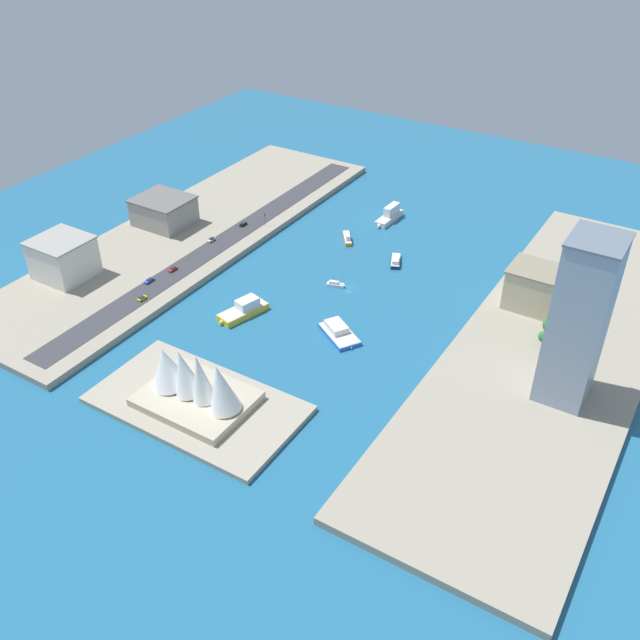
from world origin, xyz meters
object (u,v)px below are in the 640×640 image
(patrol_launch_navy, at_px, (396,261))
(pickup_red, at_px, (173,269))
(traffic_light_waterfront, at_px, (265,218))
(hotel_broad_white, at_px, (63,258))
(office_block_beige, at_px, (543,290))
(ferry_white_commuter, at_px, (390,215))
(carpark_squat_concrete, at_px, (164,211))
(opera_landmark, at_px, (193,383))
(ferry_yellow_fast, at_px, (244,310))
(suv_black, at_px, (243,224))
(catamaran_blue, at_px, (338,332))
(van_white, at_px, (211,240))
(tower_tall_glass, at_px, (579,321))
(sailboat_small_white, at_px, (336,284))
(taxi_yellow_cab, at_px, (142,298))
(hatchback_blue, at_px, (149,280))
(water_taxi_orange, at_px, (347,237))

(patrol_launch_navy, height_order, pickup_red, pickup_red)
(traffic_light_waterfront, bearing_deg, hotel_broad_white, 61.48)
(office_block_beige, bearing_deg, ferry_white_commuter, -25.96)
(carpark_squat_concrete, height_order, opera_landmark, opera_landmark)
(patrol_launch_navy, bearing_deg, ferry_yellow_fast, 64.28)
(pickup_red, distance_m, suv_black, 53.39)
(catamaran_blue, bearing_deg, van_white, -19.12)
(patrol_launch_navy, distance_m, tower_tall_glass, 114.51)
(sailboat_small_white, height_order, office_block_beige, office_block_beige)
(ferry_yellow_fast, xyz_separation_m, office_block_beige, (-105.86, -65.73, 9.63))
(taxi_yellow_cab, xyz_separation_m, traffic_light_waterfront, (-4.06, -85.02, 3.43))
(hotel_broad_white, height_order, hatchback_blue, hotel_broad_white)
(suv_black, bearing_deg, tower_tall_glass, 165.50)
(hotel_broad_white, distance_m, hatchback_blue, 39.85)
(sailboat_small_white, distance_m, tower_tall_glass, 115.07)
(tower_tall_glass, height_order, traffic_light_waterfront, tower_tall_glass)
(hatchback_blue, bearing_deg, patrol_launch_navy, -137.04)
(ferry_yellow_fast, height_order, office_block_beige, office_block_beige)
(opera_landmark, bearing_deg, tower_tall_glass, -146.66)
(pickup_red, xyz_separation_m, taxi_yellow_cab, (-5.36, 25.65, -0.01))
(suv_black, distance_m, van_white, 22.05)
(hatchback_blue, bearing_deg, hotel_broad_white, 22.71)
(ferry_white_commuter, height_order, patrol_launch_navy, ferry_white_commuter)
(ferry_white_commuter, bearing_deg, suv_black, 40.80)
(sailboat_small_white, relative_size, traffic_light_waterfront, 1.93)
(pickup_red, relative_size, taxi_yellow_cab, 1.10)
(office_block_beige, xyz_separation_m, opera_landmark, (85.69, 121.31, -1.59))
(patrol_launch_navy, relative_size, pickup_red, 3.05)
(taxi_yellow_cab, bearing_deg, water_taxi_orange, -114.56)
(catamaran_blue, distance_m, van_white, 96.06)
(hotel_broad_white, bearing_deg, taxi_yellow_cab, -176.79)
(catamaran_blue, relative_size, carpark_squat_concrete, 0.81)
(office_block_beige, height_order, suv_black, office_block_beige)
(taxi_yellow_cab, bearing_deg, sailboat_small_white, -137.32)
(ferry_white_commuter, bearing_deg, office_block_beige, 154.04)
(van_white, bearing_deg, tower_tall_glass, 172.49)
(carpark_squat_concrete, bearing_deg, office_block_beige, -172.93)
(office_block_beige, xyz_separation_m, taxi_yellow_cab, (146.72, 83.36, -8.09))
(tower_tall_glass, height_order, van_white, tower_tall_glass)
(patrol_launch_navy, height_order, office_block_beige, office_block_beige)
(hatchback_blue, bearing_deg, catamaran_blue, -171.69)
(sailboat_small_white, height_order, suv_black, sailboat_small_white)
(taxi_yellow_cab, distance_m, traffic_light_waterfront, 85.19)
(pickup_red, height_order, van_white, van_white)
(carpark_squat_concrete, distance_m, taxi_yellow_cab, 72.91)
(ferry_yellow_fast, relative_size, carpark_squat_concrete, 0.89)
(catamaran_blue, bearing_deg, pickup_red, 0.07)
(tower_tall_glass, relative_size, pickup_red, 12.98)
(hatchback_blue, distance_m, opera_landmark, 85.42)
(water_taxi_orange, distance_m, office_block_beige, 103.48)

